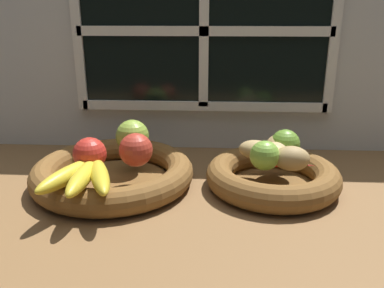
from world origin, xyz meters
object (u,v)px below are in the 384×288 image
(fruit_bowl_left, at_px, (113,173))
(banana_bunch_front, at_px, (84,175))
(fruit_bowl_right, at_px, (272,177))
(chili_pepper, at_px, (287,164))
(potato_large, at_px, (274,153))
(potato_back, at_px, (280,146))
(apple_red_right, at_px, (136,150))
(lime_far, at_px, (285,144))
(apple_green_back, at_px, (132,136))
(apple_red_front, at_px, (90,154))
(lime_near, at_px, (265,156))
(potato_oblong, at_px, (257,150))
(potato_small, at_px, (291,158))

(fruit_bowl_left, xyz_separation_m, banana_bunch_front, (-0.02, -0.12, 0.05))
(fruit_bowl_right, xyz_separation_m, chili_pepper, (0.02, -0.03, 0.04))
(fruit_bowl_left, xyz_separation_m, fruit_bowl_right, (0.34, -0.00, 0.00))
(banana_bunch_front, xyz_separation_m, potato_large, (0.36, 0.12, 0.01))
(potato_back, bearing_deg, apple_red_right, -167.34)
(apple_red_right, bearing_deg, chili_pepper, -0.10)
(apple_red_right, xyz_separation_m, lime_far, (0.31, 0.06, -0.00))
(fruit_bowl_right, bearing_deg, potato_large, 90.00)
(fruit_bowl_left, distance_m, potato_back, 0.37)
(fruit_bowl_right, height_order, apple_red_right, apple_red_right)
(banana_bunch_front, bearing_deg, lime_far, 21.57)
(apple_green_back, xyz_separation_m, banana_bunch_front, (-0.06, -0.17, -0.02))
(apple_green_back, distance_m, potato_back, 0.33)
(apple_red_front, relative_size, lime_far, 1.05)
(apple_green_back, height_order, lime_near, apple_green_back)
(apple_red_right, xyz_separation_m, potato_large, (0.28, 0.03, -0.01))
(potato_oblong, relative_size, potato_large, 1.20)
(apple_red_front, relative_size, lime_near, 1.11)
(potato_oblong, distance_m, potato_large, 0.04)
(potato_back, bearing_deg, apple_red_front, -166.65)
(potato_small, bearing_deg, potato_large, 135.00)
(potato_back, bearing_deg, apple_green_back, 177.46)
(potato_small, bearing_deg, apple_green_back, 165.96)
(lime_far, relative_size, chili_pepper, 0.56)
(fruit_bowl_left, bearing_deg, lime_far, 5.51)
(lime_far, bearing_deg, chili_pepper, -94.94)
(apple_green_back, relative_size, potato_back, 1.09)
(fruit_bowl_left, xyz_separation_m, lime_near, (0.32, -0.04, 0.06))
(potato_oblong, relative_size, chili_pepper, 0.69)
(potato_back, distance_m, lime_far, 0.01)
(lime_near, relative_size, chili_pepper, 0.53)
(potato_large, bearing_deg, chili_pepper, -51.60)
(potato_back, height_order, potato_large, potato_back)
(fruit_bowl_left, xyz_separation_m, potato_back, (0.36, 0.04, 0.06))
(banana_bunch_front, xyz_separation_m, potato_back, (0.38, 0.16, 0.01))
(banana_bunch_front, relative_size, lime_near, 3.00)
(potato_back, bearing_deg, banana_bunch_front, -157.34)
(potato_large, height_order, chili_pepper, potato_large)
(lime_near, bearing_deg, lime_far, 54.16)
(potato_large, bearing_deg, potato_back, 65.56)
(chili_pepper, bearing_deg, potato_back, 99.08)
(apple_red_right, height_order, potato_small, apple_red_right)
(apple_red_right, height_order, banana_bunch_front, apple_red_right)
(apple_red_right, height_order, chili_pepper, apple_red_right)
(fruit_bowl_left, xyz_separation_m, potato_small, (0.37, -0.03, 0.05))
(apple_red_front, xyz_separation_m, apple_red_right, (0.09, 0.02, 0.00))
(apple_red_front, distance_m, potato_back, 0.40)
(lime_near, bearing_deg, apple_red_front, -177.26)
(potato_large, bearing_deg, fruit_bowl_right, -90.00)
(potato_small, height_order, lime_near, lime_near)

